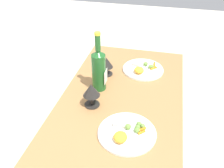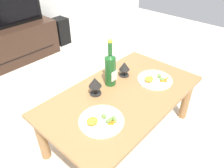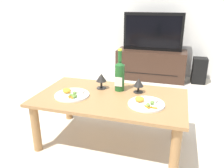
# 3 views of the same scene
# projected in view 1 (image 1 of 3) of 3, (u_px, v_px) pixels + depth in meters

# --- Properties ---
(ground_plane) EXTENTS (6.40, 6.40, 0.00)m
(ground_plane) POSITION_uv_depth(u_px,v_px,m) (121.00, 145.00, 1.75)
(ground_plane) COLOR beige
(dining_table) EXTENTS (1.23, 0.71, 0.44)m
(dining_table) POSITION_uv_depth(u_px,v_px,m) (122.00, 104.00, 1.54)
(dining_table) COLOR #9E7042
(dining_table) RESTS_ON ground_plane
(wine_bottle) EXTENTS (0.08, 0.09, 0.37)m
(wine_bottle) POSITION_uv_depth(u_px,v_px,m) (99.00, 68.00, 1.48)
(wine_bottle) COLOR #1E5923
(wine_bottle) RESTS_ON dining_table
(goblet_left) EXTENTS (0.09, 0.09, 0.14)m
(goblet_left) POSITION_uv_depth(u_px,v_px,m) (91.00, 91.00, 1.37)
(goblet_left) COLOR black
(goblet_left) RESTS_ON dining_table
(goblet_right) EXTENTS (0.09, 0.09, 0.13)m
(goblet_right) POSITION_uv_depth(u_px,v_px,m) (106.00, 63.00, 1.65)
(goblet_right) COLOR black
(goblet_right) RESTS_ON dining_table
(dinner_plate_left) EXTENTS (0.29, 0.29, 0.05)m
(dinner_plate_left) POSITION_uv_depth(u_px,v_px,m) (127.00, 132.00, 1.23)
(dinner_plate_left) COLOR white
(dinner_plate_left) RESTS_ON dining_table
(dinner_plate_right) EXTENTS (0.28, 0.28, 0.05)m
(dinner_plate_right) POSITION_uv_depth(u_px,v_px,m) (143.00, 69.00, 1.73)
(dinner_plate_right) COLOR white
(dinner_plate_right) RESTS_ON dining_table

